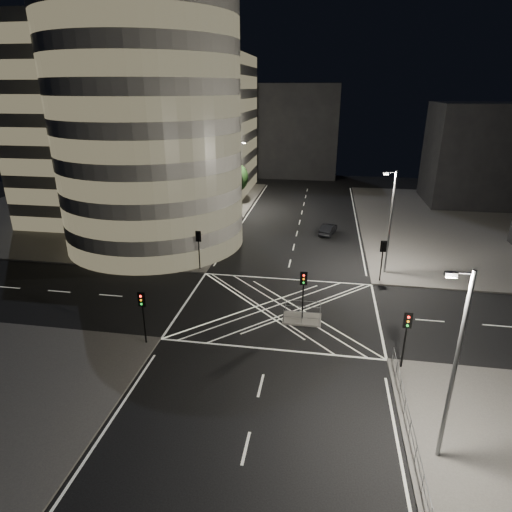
% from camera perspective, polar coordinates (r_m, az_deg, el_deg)
% --- Properties ---
extents(ground, '(120.00, 120.00, 0.00)m').
position_cam_1_polar(ground, '(35.91, 3.09, -7.04)').
color(ground, black).
rests_on(ground, ground).
extents(sidewalk_far_left, '(42.00, 42.00, 0.15)m').
position_cam_1_polar(sidewalk_far_left, '(68.84, -19.02, 5.96)').
color(sidewalk_far_left, '#54524E').
rests_on(sidewalk_far_left, ground).
extents(central_island, '(3.00, 2.00, 0.15)m').
position_cam_1_polar(central_island, '(34.44, 6.15, -8.33)').
color(central_island, slate).
rests_on(central_island, ground).
extents(office_tower_curved, '(30.00, 29.00, 27.20)m').
position_cam_1_polar(office_tower_curved, '(55.74, -16.82, 16.02)').
color(office_tower_curved, '#9C9A93').
rests_on(office_tower_curved, sidewalk_far_left).
extents(office_block_rear, '(24.00, 16.00, 22.00)m').
position_cam_1_polar(office_block_rear, '(77.84, -10.02, 16.77)').
color(office_block_rear, '#9C9A93').
rests_on(office_block_rear, sidewalk_far_left).
extents(building_right_far, '(14.00, 12.00, 15.00)m').
position_cam_1_polar(building_right_far, '(75.54, 27.45, 11.94)').
color(building_right_far, black).
rests_on(building_right_far, sidewalk_far_right).
extents(building_far_end, '(18.00, 8.00, 18.00)m').
position_cam_1_polar(building_far_end, '(90.06, 4.90, 16.23)').
color(building_far_end, black).
rests_on(building_far_end, ground).
extents(tree_a, '(3.75, 3.75, 6.47)m').
position_cam_1_polar(tree_a, '(44.51, -9.05, 4.67)').
color(tree_a, black).
rests_on(tree_a, sidewalk_far_left).
extents(tree_b, '(4.03, 4.03, 6.54)m').
position_cam_1_polar(tree_b, '(50.04, -6.94, 6.55)').
color(tree_b, black).
rests_on(tree_b, sidewalk_far_left).
extents(tree_c, '(3.67, 3.67, 6.78)m').
position_cam_1_polar(tree_c, '(55.55, -5.26, 8.57)').
color(tree_c, black).
rests_on(tree_c, sidewalk_far_left).
extents(tree_d, '(4.54, 4.54, 7.45)m').
position_cam_1_polar(tree_d, '(61.21, -3.86, 9.99)').
color(tree_d, black).
rests_on(tree_d, sidewalk_far_left).
extents(tree_e, '(3.80, 3.80, 6.32)m').
position_cam_1_polar(tree_e, '(67.09, -2.68, 10.42)').
color(tree_e, black).
rests_on(tree_e, sidewalk_far_left).
extents(traffic_signal_fl, '(0.55, 0.22, 4.00)m').
position_cam_1_polar(traffic_signal_fl, '(42.49, -7.66, 1.74)').
color(traffic_signal_fl, black).
rests_on(traffic_signal_fl, sidewalk_far_left).
extents(traffic_signal_nl, '(0.55, 0.22, 4.00)m').
position_cam_1_polar(traffic_signal_nl, '(30.85, -14.88, -6.74)').
color(traffic_signal_nl, black).
rests_on(traffic_signal_nl, sidewalk_near_left).
extents(traffic_signal_fr, '(0.55, 0.22, 4.00)m').
position_cam_1_polar(traffic_signal_fr, '(41.14, 16.53, 0.34)').
color(traffic_signal_fr, black).
rests_on(traffic_signal_fr, sidewalk_far_right).
extents(traffic_signal_nr, '(0.55, 0.22, 4.00)m').
position_cam_1_polar(traffic_signal_nr, '(28.95, 19.41, -9.28)').
color(traffic_signal_nr, black).
rests_on(traffic_signal_nr, sidewalk_near_right).
extents(traffic_signal_island, '(0.55, 0.22, 4.00)m').
position_cam_1_polar(traffic_signal_island, '(33.13, 6.34, -4.07)').
color(traffic_signal_island, black).
rests_on(traffic_signal_island, central_island).
extents(street_lamp_left_near, '(1.25, 0.25, 10.00)m').
position_cam_1_polar(street_lamp_left_near, '(46.67, -6.75, 6.96)').
color(street_lamp_left_near, slate).
rests_on(street_lamp_left_near, sidewalk_far_left).
extents(street_lamp_left_far, '(1.25, 0.25, 10.00)m').
position_cam_1_polar(street_lamp_left_far, '(63.75, -2.31, 11.00)').
color(street_lamp_left_far, slate).
rests_on(street_lamp_left_far, sidewalk_far_left).
extents(street_lamp_right_far, '(1.25, 0.25, 10.00)m').
position_cam_1_polar(street_lamp_right_far, '(42.48, 17.44, 4.65)').
color(street_lamp_right_far, slate).
rests_on(street_lamp_right_far, sidewalk_far_right).
extents(street_lamp_right_near, '(1.25, 0.25, 10.00)m').
position_cam_1_polar(street_lamp_right_near, '(21.81, 24.91, -12.89)').
color(street_lamp_right_near, slate).
rests_on(street_lamp_right_near, sidewalk_near_right).
extents(railing_near_right, '(0.06, 11.70, 1.10)m').
position_cam_1_polar(railing_near_right, '(25.81, 19.54, -19.54)').
color(railing_near_right, slate).
rests_on(railing_near_right, sidewalk_near_right).
extents(railing_island_south, '(2.80, 0.06, 1.10)m').
position_cam_1_polar(railing_island_south, '(33.35, 6.09, -8.16)').
color(railing_island_south, slate).
rests_on(railing_island_south, central_island).
extents(railing_island_north, '(2.80, 0.06, 1.10)m').
position_cam_1_polar(railing_island_north, '(34.93, 6.28, -6.71)').
color(railing_island_north, slate).
rests_on(railing_island_north, central_island).
extents(sedan, '(2.36, 4.30, 1.34)m').
position_cam_1_polar(sedan, '(54.35, 9.60, 3.55)').
color(sedan, black).
rests_on(sedan, ground).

